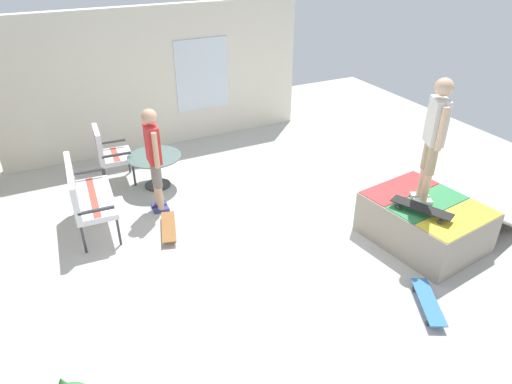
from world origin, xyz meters
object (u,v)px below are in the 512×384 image
object	(u,v)px
patio_chair_near_house	(107,151)
patio_table	(155,165)
skateboard_spare	(428,302)
patio_bench	(84,193)
skate_ramp	(426,221)
skateboard_on_ramp	(422,208)
person_watching	(154,154)
skateboard_by_bench	(169,227)
person_skater	(435,133)

from	to	relation	value
patio_chair_near_house	patio_table	xyz separation A→B (m)	(-0.47, -0.67, -0.21)
skateboard_spare	patio_bench	bearing A→B (deg)	43.25
skate_ramp	skateboard_on_ramp	distance (m)	0.55
person_watching	skateboard_by_bench	world-z (taller)	person_watching
skate_ramp	patio_bench	bearing A→B (deg)	60.05
skateboard_on_ramp	skateboard_spare	bearing A→B (deg)	145.97
person_skater	skateboard_by_bench	distance (m)	3.88
skate_ramp	patio_table	xyz separation A→B (m)	(3.26, 2.95, 0.09)
skate_ramp	person_skater	xyz separation A→B (m)	(0.09, 0.08, 1.31)
patio_table	person_watching	size ratio (longest dim) A/B	0.54
person_skater	skateboard_by_bench	size ratio (longest dim) A/B	2.07
patio_table	skateboard_by_bench	xyz separation A→B (m)	(-1.44, 0.25, -0.32)
person_skater	skateboard_on_ramp	distance (m)	0.98
person_skater	skateboard_spare	xyz separation A→B (m)	(-1.15, 0.85, -1.55)
patio_chair_near_house	skateboard_on_ramp	world-z (taller)	patio_chair_near_house
skate_ramp	skateboard_spare	world-z (taller)	skate_ramp
patio_table	skateboard_spare	world-z (taller)	patio_table
person_watching	skateboard_by_bench	xyz separation A→B (m)	(-0.68, 0.07, -0.88)
patio_table	skate_ramp	bearing A→B (deg)	-137.83
person_watching	skateboard_on_ramp	distance (m)	3.87
person_skater	skateboard_by_bench	xyz separation A→B (m)	(1.73, 3.12, -1.55)
person_watching	patio_table	bearing A→B (deg)	-13.13
patio_table	person_skater	size ratio (longest dim) A/B	0.53
skate_ramp	patio_chair_near_house	bearing A→B (deg)	44.18
skateboard_on_ramp	patio_table	bearing A→B (deg)	37.30
skateboard_spare	skate_ramp	bearing A→B (deg)	-41.50
patio_chair_near_house	patio_table	size ratio (longest dim) A/B	1.13
patio_bench	patio_table	world-z (taller)	patio_bench
patio_table	skateboard_by_bench	size ratio (longest dim) A/B	1.09
person_watching	skateboard_on_ramp	world-z (taller)	person_watching
skateboard_spare	patio_chair_near_house	bearing A→B (deg)	29.34
patio_bench	patio_chair_near_house	bearing A→B (deg)	-24.21
person_watching	skateboard_by_bench	size ratio (longest dim) A/B	2.02
person_watching	skateboard_spare	world-z (taller)	person_watching
skateboard_on_ramp	skateboard_by_bench	bearing A→B (deg)	55.15
skate_ramp	patio_table	world-z (taller)	skate_ramp
skate_ramp	skateboard_by_bench	distance (m)	3.68
patio_bench	patio_table	size ratio (longest dim) A/B	1.42
skateboard_spare	person_skater	bearing A→B (deg)	-36.65
patio_bench	patio_table	xyz separation A→B (m)	(0.83, -1.26, -0.21)
person_skater	patio_chair_near_house	bearing A→B (deg)	44.24
patio_chair_near_house	patio_table	world-z (taller)	patio_chair_near_house
patio_chair_near_house	person_skater	bearing A→B (deg)	-135.76
skateboard_by_bench	person_skater	bearing A→B (deg)	-119.00
skate_ramp	patio_table	bearing A→B (deg)	42.17
patio_chair_near_house	skateboard_on_ramp	bearing A→B (deg)	-139.89
person_skater	skate_ramp	bearing A→B (deg)	-138.34
skate_ramp	skateboard_on_ramp	bearing A→B (deg)	117.03
skate_ramp	person_watching	xyz separation A→B (m)	(2.50, 3.13, 0.65)
skateboard_by_bench	skateboard_on_ramp	world-z (taller)	skateboard_on_ramp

